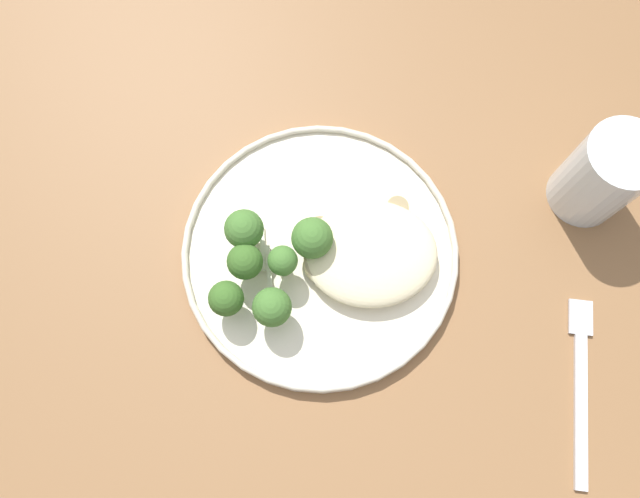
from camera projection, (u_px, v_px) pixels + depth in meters
ground at (343, 339)px, 1.36m from camera, size 6.00×6.00×0.00m
wooden_dining_table at (363, 261)px, 0.73m from camera, size 1.40×1.00×0.74m
dinner_plate at (320, 252)px, 0.64m from camera, size 0.29×0.29×0.02m
noodle_bed at (366, 253)px, 0.62m from camera, size 0.14×0.11×0.03m
seared_scallop_left_edge at (373, 247)px, 0.63m from camera, size 0.03×0.03×0.02m
seared_scallop_half_hidden at (320, 231)px, 0.63m from camera, size 0.03×0.03×0.02m
seared_scallop_front_small at (321, 265)px, 0.62m from camera, size 0.03×0.03×0.02m
seared_scallop_on_noodles at (367, 284)px, 0.62m from camera, size 0.02×0.02×0.02m
seared_scallop_center_golden at (397, 208)px, 0.64m from camera, size 0.02×0.02×0.01m
broccoli_floret_beside_noodles at (226, 299)px, 0.59m from camera, size 0.04×0.04×0.05m
broccoli_floret_right_tilted at (272, 308)px, 0.59m from camera, size 0.04×0.04×0.06m
broccoli_floret_rear_charred at (245, 262)px, 0.60m from camera, size 0.04×0.04×0.06m
broccoli_floret_left_leaning at (312, 238)px, 0.60m from camera, size 0.04×0.04×0.06m
broccoli_floret_front_edge at (244, 229)px, 0.61m from camera, size 0.04×0.04×0.06m
broccoli_floret_center_pile at (283, 262)px, 0.60m from camera, size 0.03×0.03×0.05m
onion_sliver_long_sliver at (269, 269)px, 0.63m from camera, size 0.01×0.05×0.00m
onion_sliver_curled_piece at (326, 255)px, 0.63m from camera, size 0.05×0.02×0.00m
onion_sliver_pale_crescent at (263, 248)px, 0.64m from camera, size 0.01×0.05×0.00m
water_glass at (600, 178)px, 0.62m from camera, size 0.08×0.08×0.11m
dinner_fork at (581, 384)px, 0.61m from camera, size 0.04×0.19×0.00m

